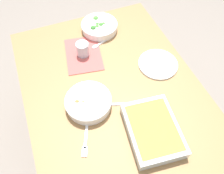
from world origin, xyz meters
name	(u,v)px	position (x,y,z in m)	size (l,w,h in m)	color
ground_plane	(112,140)	(0.00, 0.00, 0.00)	(6.00, 6.00, 0.00)	slate
dining_table	(112,96)	(0.00, 0.00, 0.65)	(1.20, 0.90, 0.74)	olive
placemat	(83,54)	(0.28, 0.07, 0.74)	(0.28, 0.20, 0.00)	#B24C47
stew_bowl	(88,102)	(-0.06, 0.15, 0.77)	(0.23, 0.23, 0.06)	white
broccoli_bowl	(99,26)	(0.44, -0.09, 0.77)	(0.23, 0.23, 0.06)	white
baking_dish	(153,130)	(-0.31, -0.08, 0.77)	(0.32, 0.25, 0.06)	silver
drink_cup	(83,50)	(0.28, 0.07, 0.78)	(0.07, 0.07, 0.08)	#B2BCC6
side_plate	(158,64)	(0.05, -0.30, 0.75)	(0.22, 0.22, 0.01)	white
spoon_by_stew	(106,104)	(-0.09, 0.07, 0.74)	(0.07, 0.17, 0.01)	silver
spoon_by_broccoli	(105,32)	(0.40, -0.11, 0.74)	(0.16, 0.10, 0.01)	silver
spoon_spare	(100,43)	(0.32, -0.05, 0.74)	(0.08, 0.17, 0.01)	silver
fork_on_table	(86,140)	(-0.23, 0.22, 0.74)	(0.17, 0.08, 0.01)	silver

